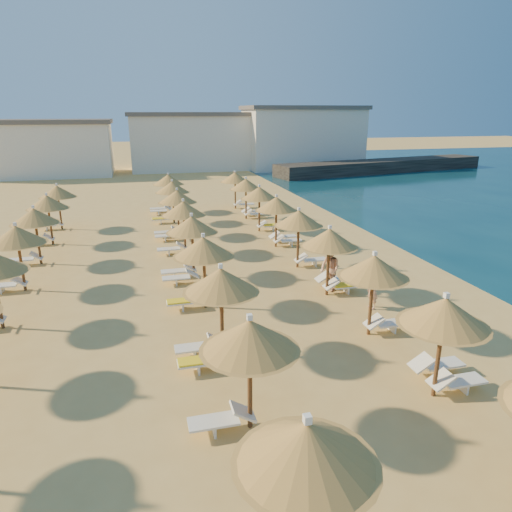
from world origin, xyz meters
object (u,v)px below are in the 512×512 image
object	(u,v)px
parasol_row_west	(197,236)
beachgoer_b	(330,269)
jetty	(383,166)
parasol_row_east	(313,228)
beachgoer_a	(373,290)

from	to	relation	value
parasol_row_west	beachgoer_b	size ratio (longest dim) A/B	18.47
jetty	parasol_row_east	size ratio (longest dim) A/B	0.84
beachgoer_b	parasol_row_west	bearing A→B (deg)	-119.13
parasol_row_east	parasol_row_west	bearing A→B (deg)	180.00
parasol_row_east	beachgoer_b	bearing A→B (deg)	-78.27
beachgoer_b	beachgoer_a	world-z (taller)	beachgoer_b
parasol_row_east	beachgoer_b	xyz separation A→B (m)	(0.29, -1.39, -1.47)
parasol_row_east	beachgoer_a	distance (m)	4.12
beachgoer_a	jetty	bearing A→B (deg)	143.38
parasol_row_west	beachgoer_b	bearing A→B (deg)	-14.38
parasol_row_west	jetty	bearing A→B (deg)	50.72
jetty	beachgoer_a	xyz separation A→B (m)	(-21.96, -38.14, 0.02)
jetty	parasol_row_east	distance (m)	41.61
parasol_row_east	beachgoer_a	bearing A→B (deg)	-72.03
jetty	parasol_row_east	xyz separation A→B (m)	(-23.13, -34.55, 1.68)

